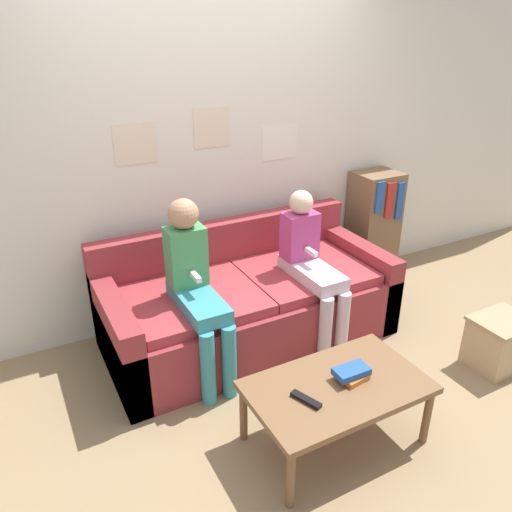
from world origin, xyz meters
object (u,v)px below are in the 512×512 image
object	(u,v)px
coffee_table	(337,391)
person_left	(195,283)
person_right	(311,263)
couch	(247,303)
storage_box	(499,342)
tv_remote	(306,400)
bookshelf	(373,226)

from	to	relation	value
coffee_table	person_left	world-z (taller)	person_left
coffee_table	person_right	distance (m)	1.04
couch	storage_box	xyz separation A→B (m)	(1.33, -1.09, -0.10)
storage_box	tv_remote	bearing A→B (deg)	-177.59
couch	tv_remote	world-z (taller)	couch
tv_remote	storage_box	size ratio (longest dim) A/B	0.45
tv_remote	person_right	bearing A→B (deg)	34.26
couch	person_left	bearing A→B (deg)	-156.55
coffee_table	person_left	size ratio (longest dim) A/B	0.82
person_right	bookshelf	distance (m)	1.18
couch	person_left	world-z (taller)	person_left
coffee_table	person_left	bearing A→B (deg)	114.15
person_left	person_right	xyz separation A→B (m)	(0.85, -0.02, -0.05)
tv_remote	bookshelf	world-z (taller)	bookshelf
person_left	person_right	size ratio (longest dim) A/B	1.07
couch	storage_box	size ratio (longest dim) A/B	5.26
person_left	storage_box	world-z (taller)	person_left
person_right	bookshelf	bearing A→B (deg)	28.43
couch	coffee_table	bearing A→B (deg)	-92.27
storage_box	couch	bearing A→B (deg)	140.58
tv_remote	storage_box	xyz separation A→B (m)	(1.59, 0.07, -0.22)
coffee_table	bookshelf	distance (m)	2.08
person_right	tv_remote	world-z (taller)	person_right
storage_box	person_right	bearing A→B (deg)	137.05
couch	storage_box	bearing A→B (deg)	-39.42
tv_remote	storage_box	world-z (taller)	tv_remote
couch	bookshelf	xyz separation A→B (m)	(1.42, 0.35, 0.21)
coffee_table	tv_remote	xyz separation A→B (m)	(-0.22, -0.03, 0.05)
bookshelf	storage_box	bearing A→B (deg)	-93.83
couch	bookshelf	bearing A→B (deg)	13.68
person_right	tv_remote	distance (m)	1.16
person_right	storage_box	bearing A→B (deg)	-42.95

